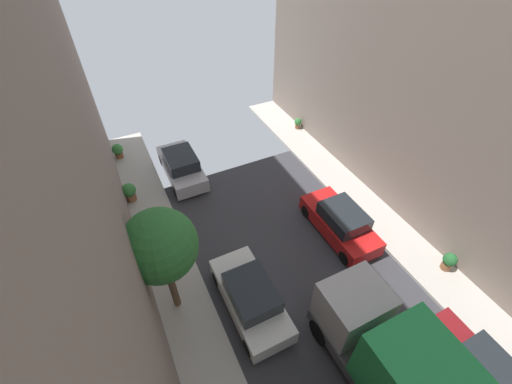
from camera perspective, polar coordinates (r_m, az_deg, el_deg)
parked_car_left_4 at (r=13.33m, az=-0.93°, el=-17.54°), size 1.78×4.20×1.57m
parked_car_left_5 at (r=19.12m, az=-12.58°, el=4.35°), size 1.78×4.20×1.57m
parked_car_right_1 at (r=14.15m, az=34.02°, el=-24.76°), size 1.78×4.20×1.57m
parked_car_right_2 at (r=16.07m, az=14.20°, el=-5.03°), size 1.78×4.20×1.57m
delivery_truck at (r=11.87m, az=24.75°, el=-27.40°), size 2.26×6.60×3.38m
street_tree_0 at (r=11.27m, az=-16.09°, el=-8.86°), size 2.51×2.51×4.89m
potted_plant_0 at (r=22.91m, az=7.16°, el=11.64°), size 0.45×0.45×0.73m
potted_plant_1 at (r=21.60m, az=-22.51°, el=6.57°), size 0.63×0.63×0.90m
potted_plant_2 at (r=16.46m, az=30.09°, el=-10.15°), size 0.57×0.57×0.89m
potted_plant_3 at (r=18.27m, az=-20.80°, el=0.08°), size 0.70×0.70×1.02m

